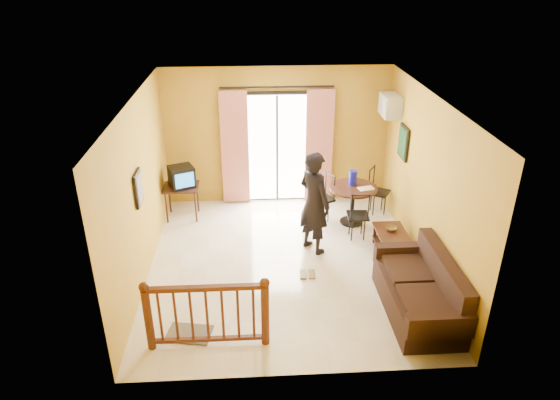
{
  "coord_description": "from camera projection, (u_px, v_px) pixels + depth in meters",
  "views": [
    {
      "loc": [
        -0.52,
        -7.07,
        4.64
      ],
      "look_at": [
        -0.08,
        0.2,
        1.09
      ],
      "focal_mm": 32.0,
      "sensor_mm": 36.0,
      "label": 1
    }
  ],
  "objects": [
    {
      "name": "coffee_table",
      "position": [
        392.0,
        240.0,
        8.56
      ],
      "size": [
        0.5,
        0.91,
        0.4
      ],
      "color": "black",
      "rests_on": "ground"
    },
    {
      "name": "bowl",
      "position": [
        391.0,
        229.0,
        8.59
      ],
      "size": [
        0.26,
        0.26,
        0.06
      ],
      "primitive_type": "imported",
      "rotation": [
        0.0,
        0.0,
        0.42
      ],
      "color": "brown",
      "rests_on": "coffee_table"
    },
    {
      "name": "ground",
      "position": [
        285.0,
        263.0,
        8.4
      ],
      "size": [
        5.0,
        5.0,
        0.0
      ],
      "primitive_type": "plane",
      "color": "beige",
      "rests_on": "ground"
    },
    {
      "name": "room_shell",
      "position": [
        286.0,
        170.0,
        7.66
      ],
      "size": [
        5.0,
        5.0,
        5.0
      ],
      "color": "white",
      "rests_on": "ground"
    },
    {
      "name": "standing_person",
      "position": [
        314.0,
        203.0,
        8.43
      ],
      "size": [
        0.75,
        0.79,
        1.82
      ],
      "primitive_type": "imported",
      "rotation": [
        0.0,
        0.0,
        2.21
      ],
      "color": "black",
      "rests_on": "ground"
    },
    {
      "name": "tv_table",
      "position": [
        181.0,
        190.0,
        9.66
      ],
      "size": [
        0.67,
        0.56,
        0.67
      ],
      "color": "black",
      "rests_on": "ground"
    },
    {
      "name": "dining_chairs",
      "position": [
        352.0,
        223.0,
        9.7
      ],
      "size": [
        1.71,
        1.45,
        0.95
      ],
      "color": "black",
      "rests_on": "ground"
    },
    {
      "name": "air_conditioner",
      "position": [
        390.0,
        105.0,
        9.33
      ],
      "size": [
        0.31,
        0.6,
        0.4
      ],
      "color": "silver",
      "rests_on": "room_shell"
    },
    {
      "name": "botanical_print",
      "position": [
        403.0,
        142.0,
        8.97
      ],
      "size": [
        0.05,
        0.5,
        0.6
      ],
      "color": "black",
      "rests_on": "room_shell"
    },
    {
      "name": "sofa",
      "position": [
        422.0,
        292.0,
        7.12
      ],
      "size": [
        0.88,
        1.88,
        0.9
      ],
      "rotation": [
        0.0,
        0.0,
        0.01
      ],
      "color": "black",
      "rests_on": "ground"
    },
    {
      "name": "balcony_door",
      "position": [
        277.0,
        148.0,
        10.07
      ],
      "size": [
        2.25,
        0.14,
        2.46
      ],
      "color": "black",
      "rests_on": "ground"
    },
    {
      "name": "stair_balustrade",
      "position": [
        207.0,
        311.0,
        6.39
      ],
      "size": [
        1.63,
        0.13,
        1.04
      ],
      "color": "#471E0F",
      "rests_on": "ground"
    },
    {
      "name": "doormat",
      "position": [
        189.0,
        333.0,
        6.82
      ],
      "size": [
        0.66,
        0.5,
        0.02
      ],
      "primitive_type": "cube",
      "rotation": [
        0.0,
        0.0,
        -0.18
      ],
      "color": "#564F44",
      "rests_on": "ground"
    },
    {
      "name": "sandals",
      "position": [
        307.0,
        274.0,
        8.09
      ],
      "size": [
        0.26,
        0.26,
        0.03
      ],
      "color": "brown",
      "rests_on": "ground"
    },
    {
      "name": "picture_left",
      "position": [
        139.0,
        188.0,
        7.42
      ],
      "size": [
        0.05,
        0.42,
        0.52
      ],
      "color": "black",
      "rests_on": "room_shell"
    },
    {
      "name": "television",
      "position": [
        182.0,
        177.0,
        9.54
      ],
      "size": [
        0.57,
        0.55,
        0.4
      ],
      "rotation": [
        0.0,
        0.0,
        0.4
      ],
      "color": "black",
      "rests_on": "tv_table"
    },
    {
      "name": "dining_table",
      "position": [
        353.0,
        195.0,
        9.45
      ],
      "size": [
        0.91,
        0.91,
        0.76
      ],
      "color": "black",
      "rests_on": "ground"
    },
    {
      "name": "water_jug",
      "position": [
        353.0,
        178.0,
        9.41
      ],
      "size": [
        0.15,
        0.15,
        0.29
      ],
      "primitive_type": "cylinder",
      "color": "#1215AB",
      "rests_on": "dining_table"
    },
    {
      "name": "serving_tray",
      "position": [
        366.0,
        188.0,
        9.29
      ],
      "size": [
        0.31,
        0.24,
        0.02
      ],
      "primitive_type": "cube",
      "rotation": [
        0.0,
        0.0,
        0.23
      ],
      "color": "#F2E2CF",
      "rests_on": "dining_table"
    }
  ]
}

